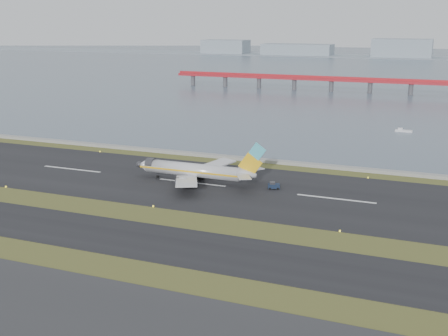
{
  "coord_description": "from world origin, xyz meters",
  "views": [
    {
      "loc": [
        63.04,
        -106.03,
        43.79
      ],
      "look_at": [
        12.7,
        22.0,
        7.48
      ],
      "focal_mm": 45.0,
      "sensor_mm": 36.0,
      "label": 1
    }
  ],
  "objects": [
    {
      "name": "seawall",
      "position": [
        0.0,
        60.0,
        0.5
      ],
      "size": [
        1000.0,
        2.5,
        1.0
      ],
      "primitive_type": "cube",
      "color": "gray",
      "rests_on": "ground"
    },
    {
      "name": "red_pier",
      "position": [
        20.0,
        250.0,
        7.28
      ],
      "size": [
        260.0,
        5.0,
        10.2
      ],
      "color": "#AC1D26",
      "rests_on": "ground"
    },
    {
      "name": "pushback_tug",
      "position": [
        22.8,
        32.56,
        0.97
      ],
      "size": [
        3.53,
        2.71,
        2.0
      ],
      "rotation": [
        0.0,
        0.0,
        0.35
      ],
      "color": "#131E34",
      "rests_on": "ground"
    },
    {
      "name": "far_shoreline",
      "position": [
        13.62,
        620.0,
        6.07
      ],
      "size": [
        1400.0,
        80.0,
        60.5
      ],
      "color": "#8895A0",
      "rests_on": "ground"
    },
    {
      "name": "taxiway_strip",
      "position": [
        0.0,
        -12.0,
        0.05
      ],
      "size": [
        1000.0,
        18.0,
        0.1
      ],
      "primitive_type": "cube",
      "color": "black",
      "rests_on": "ground"
    },
    {
      "name": "ground",
      "position": [
        0.0,
        0.0,
        0.0
      ],
      "size": [
        1000.0,
        1000.0,
        0.0
      ],
      "primitive_type": "plane",
      "color": "#384C1B",
      "rests_on": "ground"
    },
    {
      "name": "airliner",
      "position": [
        1.26,
        30.82,
        3.46
      ],
      "size": [
        38.52,
        32.89,
        12.8
      ],
      "color": "silver",
      "rests_on": "ground"
    },
    {
      "name": "workboat_near",
      "position": [
        48.91,
        128.31,
        0.51
      ],
      "size": [
        6.69,
        2.13,
        1.62
      ],
      "rotation": [
        0.0,
        0.0,
        -0.01
      ],
      "color": "silver",
      "rests_on": "ground"
    },
    {
      "name": "bay_water",
      "position": [
        0.0,
        460.0,
        0.0
      ],
      "size": [
        1400.0,
        800.0,
        1.3
      ],
      "primitive_type": "cube",
      "color": "#475365",
      "rests_on": "ground"
    },
    {
      "name": "runway_strip",
      "position": [
        0.0,
        30.0,
        0.05
      ],
      "size": [
        1000.0,
        45.0,
        0.1
      ],
      "primitive_type": "cube",
      "color": "black",
      "rests_on": "ground"
    }
  ]
}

